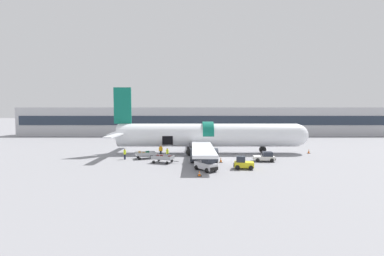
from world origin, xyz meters
TOP-DOWN VIEW (x-y plane):
  - ground_plane at (0.00, 0.00)m, footprint 500.00×500.00m
  - terminal_strip at (0.00, 39.48)m, footprint 109.58×8.69m
  - airplane at (-2.18, 5.31)m, footprint 34.09×30.40m
  - baggage_tug_lead at (1.88, -6.60)m, footprint 2.60×1.97m
  - baggage_tug_mid at (5.88, -1.86)m, footprint 3.05×2.04m
  - baggage_tug_rear at (-2.68, -7.63)m, footprint 2.78×3.18m
  - baggage_cart_loading at (-11.29, 0.32)m, footprint 3.96×2.70m
  - baggage_cart_queued at (-8.31, -2.87)m, footprint 3.82×2.59m
  - ground_crew_loader_a at (-14.28, -0.34)m, footprint 0.42×0.55m
  - ground_crew_loader_b at (-8.07, 0.17)m, footprint 0.47×0.56m
  - ground_crew_driver at (-9.34, 2.47)m, footprint 0.60×0.42m
  - safety_cone_nose at (15.26, 5.05)m, footprint 0.45×0.45m
  - safety_cone_engine_left at (-3.58, -10.18)m, footprint 0.48×0.48m
  - safety_cone_wingtip at (-0.40, -2.63)m, footprint 0.45×0.45m

SIDE VIEW (x-z plane):
  - ground_plane at x=0.00m, z-range 0.00..0.00m
  - safety_cone_engine_left at x=-3.58m, z-range -0.02..0.55m
  - safety_cone_nose at x=15.26m, z-range -0.02..0.75m
  - safety_cone_wingtip at x=-0.40m, z-range -0.02..0.77m
  - baggage_cart_queued at x=-8.31m, z-range -0.01..1.10m
  - baggage_cart_loading at x=-11.29m, z-range -0.02..1.14m
  - baggage_tug_mid at x=5.88m, z-range -0.09..1.29m
  - baggage_tug_lead at x=1.88m, z-range -0.14..1.43m
  - baggage_tug_rear at x=-2.68m, z-range -0.14..1.65m
  - ground_crew_loader_a at x=-14.28m, z-range 0.04..1.62m
  - ground_crew_loader_b at x=-8.07m, z-range 0.04..1.66m
  - ground_crew_driver at x=-9.34m, z-range 0.04..1.77m
  - airplane at x=-2.18m, z-range -2.57..8.48m
  - terminal_strip at x=0.00m, z-range 0.00..8.22m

